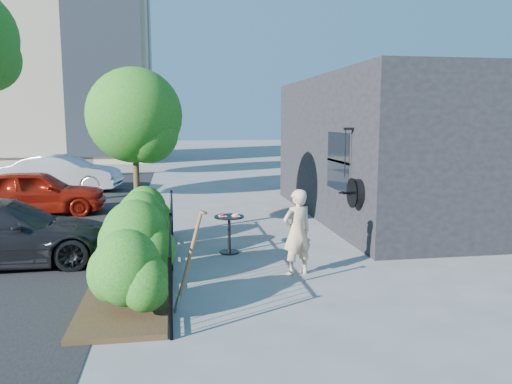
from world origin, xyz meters
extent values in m
plane|color=gray|center=(0.00, 0.00, 0.00)|extent=(120.00, 120.00, 0.00)
cube|color=black|center=(5.50, 4.50, 2.00)|extent=(6.00, 9.00, 4.00)
cube|color=black|center=(2.51, 2.40, 1.80)|extent=(0.04, 1.60, 1.40)
cube|color=black|center=(2.52, 2.40, 1.80)|extent=(0.05, 1.70, 0.06)
cylinder|color=black|center=(2.42, 0.90, 1.25)|extent=(0.18, 0.60, 0.60)
cylinder|color=black|center=(2.32, 0.90, 1.25)|extent=(0.03, 0.64, 0.64)
cube|color=black|center=(2.40, 1.40, 2.60)|extent=(0.25, 0.06, 0.06)
cylinder|color=black|center=(2.32, 1.40, 2.05)|extent=(0.02, 0.02, 1.05)
cylinder|color=black|center=(-1.50, -3.00, 0.55)|extent=(0.05, 0.05, 1.10)
cylinder|color=black|center=(-1.50, 0.00, 0.55)|extent=(0.05, 0.05, 1.10)
cylinder|color=black|center=(-1.50, 3.00, 0.55)|extent=(0.05, 0.05, 1.10)
cube|color=black|center=(-1.50, 0.00, 1.06)|extent=(0.03, 6.00, 0.03)
cube|color=black|center=(-1.50, 0.00, 0.10)|extent=(0.03, 6.00, 0.03)
cylinder|color=black|center=(-1.50, -2.90, 0.55)|extent=(0.02, 0.02, 1.04)
cylinder|color=black|center=(-1.50, -2.70, 0.55)|extent=(0.02, 0.02, 1.04)
cylinder|color=black|center=(-1.50, -2.50, 0.55)|extent=(0.02, 0.02, 1.04)
cylinder|color=black|center=(-1.50, -2.30, 0.55)|extent=(0.02, 0.02, 1.04)
cylinder|color=black|center=(-1.50, -2.10, 0.55)|extent=(0.02, 0.02, 1.04)
cylinder|color=black|center=(-1.50, -1.90, 0.55)|extent=(0.02, 0.02, 1.04)
cylinder|color=black|center=(-1.50, -1.70, 0.55)|extent=(0.02, 0.02, 1.04)
cylinder|color=black|center=(-1.50, -1.50, 0.55)|extent=(0.02, 0.02, 1.04)
cylinder|color=black|center=(-1.50, -1.30, 0.55)|extent=(0.02, 0.02, 1.04)
cylinder|color=black|center=(-1.50, -1.10, 0.55)|extent=(0.02, 0.02, 1.04)
cylinder|color=black|center=(-1.50, -0.90, 0.55)|extent=(0.02, 0.02, 1.04)
cylinder|color=black|center=(-1.50, -0.70, 0.55)|extent=(0.02, 0.02, 1.04)
cylinder|color=black|center=(-1.50, -0.50, 0.55)|extent=(0.02, 0.02, 1.04)
cylinder|color=black|center=(-1.50, -0.30, 0.55)|extent=(0.02, 0.02, 1.04)
cylinder|color=black|center=(-1.50, -0.10, 0.55)|extent=(0.02, 0.02, 1.04)
cylinder|color=black|center=(-1.50, 0.10, 0.55)|extent=(0.02, 0.02, 1.04)
cylinder|color=black|center=(-1.50, 0.30, 0.55)|extent=(0.02, 0.02, 1.04)
cylinder|color=black|center=(-1.50, 0.50, 0.55)|extent=(0.02, 0.02, 1.04)
cylinder|color=black|center=(-1.50, 0.70, 0.55)|extent=(0.02, 0.02, 1.04)
cylinder|color=black|center=(-1.50, 0.90, 0.55)|extent=(0.02, 0.02, 1.04)
cylinder|color=black|center=(-1.50, 1.10, 0.55)|extent=(0.02, 0.02, 1.04)
cylinder|color=black|center=(-1.50, 1.30, 0.55)|extent=(0.02, 0.02, 1.04)
cylinder|color=black|center=(-1.50, 1.50, 0.55)|extent=(0.02, 0.02, 1.04)
cylinder|color=black|center=(-1.50, 1.70, 0.55)|extent=(0.02, 0.02, 1.04)
cylinder|color=black|center=(-1.50, 1.90, 0.55)|extent=(0.02, 0.02, 1.04)
cylinder|color=black|center=(-1.50, 2.10, 0.55)|extent=(0.02, 0.02, 1.04)
cylinder|color=black|center=(-1.50, 2.30, 0.55)|extent=(0.02, 0.02, 1.04)
cylinder|color=black|center=(-1.50, 2.50, 0.55)|extent=(0.02, 0.02, 1.04)
cylinder|color=black|center=(-1.50, 2.70, 0.55)|extent=(0.02, 0.02, 1.04)
cylinder|color=black|center=(-1.50, 2.90, 0.55)|extent=(0.02, 0.02, 1.04)
cube|color=#382616|center=(-2.20, 0.00, 0.04)|extent=(1.30, 6.00, 0.08)
ellipsoid|color=#155C16|center=(-2.10, -2.20, 0.70)|extent=(1.10, 1.10, 1.24)
ellipsoid|color=#155C16|center=(-2.10, -0.60, 0.70)|extent=(1.10, 1.10, 1.24)
ellipsoid|color=#155C16|center=(-2.10, 0.90, 0.70)|extent=(1.10, 1.10, 1.24)
ellipsoid|color=#155C16|center=(-2.10, 2.30, 0.70)|extent=(1.10, 1.10, 1.24)
cylinder|color=#3F2B19|center=(-2.30, 2.80, 1.20)|extent=(0.14, 0.14, 2.40)
sphere|color=#155C16|center=(-2.30, 2.80, 2.84)|extent=(2.20, 2.20, 2.20)
sphere|color=#155C16|center=(-2.00, 2.60, 2.51)|extent=(1.43, 1.43, 1.43)
cylinder|color=black|center=(-0.30, 1.09, 0.78)|extent=(0.63, 0.63, 0.03)
cylinder|color=black|center=(-0.30, 1.09, 0.39)|extent=(0.06, 0.06, 0.76)
cylinder|color=black|center=(-0.30, 1.09, 0.02)|extent=(0.42, 0.42, 0.03)
cube|color=white|center=(-0.44, 1.10, 0.80)|extent=(0.17, 0.17, 0.01)
cube|color=white|center=(-0.16, 1.07, 0.80)|extent=(0.17, 0.17, 0.01)
torus|color=#540E13|center=(-0.44, 1.10, 0.83)|extent=(0.14, 0.14, 0.05)
torus|color=#B6834D|center=(-0.16, 1.07, 0.83)|extent=(0.14, 0.14, 0.05)
imported|color=#D9B68D|center=(0.75, -0.58, 0.79)|extent=(0.66, 0.54, 1.57)
cylinder|color=brown|center=(-1.22, -2.00, 0.81)|extent=(0.41, 0.05, 1.34)
cube|color=gray|center=(-1.42, -2.00, 0.11)|extent=(0.10, 0.20, 0.28)
cylinder|color=brown|center=(-1.01, -2.00, 1.46)|extent=(0.11, 0.11, 0.06)
imported|color=#A41B0D|center=(-5.48, 6.29, 0.68)|extent=(4.09, 1.93, 1.35)
imported|color=#AFAFB4|center=(-5.72, 11.28, 0.72)|extent=(4.53, 2.13, 1.43)
imported|color=black|center=(-4.75, 0.94, 0.64)|extent=(4.49, 2.03, 1.28)
camera|label=1|loc=(-1.41, -9.15, 2.80)|focal=35.00mm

